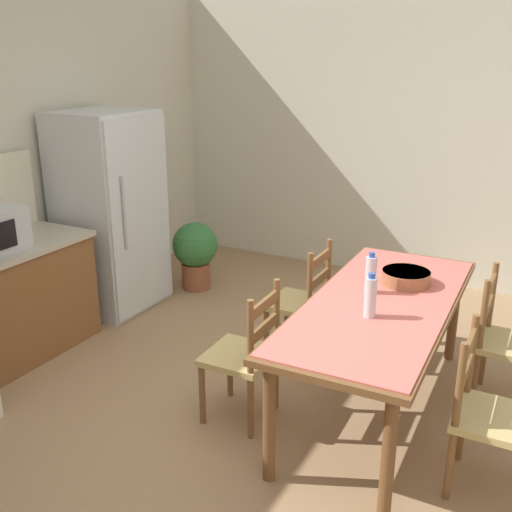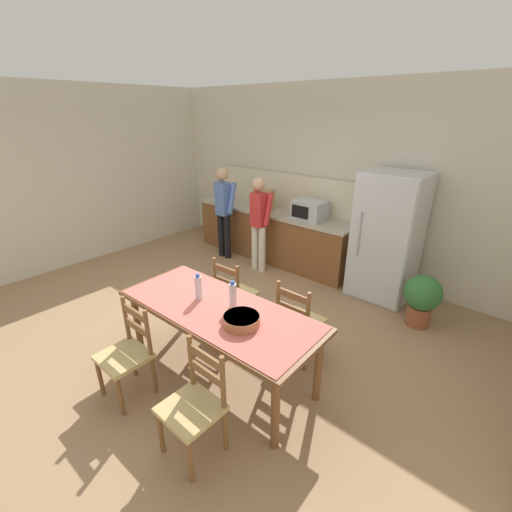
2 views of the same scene
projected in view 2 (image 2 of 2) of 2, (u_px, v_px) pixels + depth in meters
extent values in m
plane|color=#9E7A56|center=(209.00, 327.00, 4.25)|extent=(8.32, 8.32, 0.00)
cube|color=beige|center=(327.00, 179.00, 5.53)|extent=(6.52, 0.12, 2.90)
cube|color=beige|center=(72.00, 178.00, 5.65)|extent=(0.12, 5.20, 2.90)
cube|color=brown|center=(272.00, 236.00, 6.10)|extent=(3.01, 0.62, 0.84)
cube|color=#B2A893|center=(273.00, 212.00, 5.93)|extent=(3.05, 0.66, 0.04)
cube|color=#B7BCC1|center=(244.00, 205.00, 6.34)|extent=(0.52, 0.38, 0.02)
cube|color=beige|center=(284.00, 190.00, 6.02)|extent=(3.01, 0.03, 0.60)
cube|color=silver|center=(387.00, 237.00, 4.68)|extent=(0.80, 0.68, 1.76)
cube|color=silver|center=(377.00, 244.00, 4.43)|extent=(0.77, 0.02, 1.69)
cylinder|color=#A5AAB2|center=(359.00, 234.00, 4.53)|extent=(0.02, 0.02, 0.62)
cube|color=#B2B7BC|center=(310.00, 210.00, 5.39)|extent=(0.50, 0.38, 0.30)
cube|color=black|center=(300.00, 212.00, 5.29)|extent=(0.30, 0.01, 0.19)
cube|color=tan|center=(267.00, 200.00, 5.90)|extent=(0.24, 0.16, 0.36)
cylinder|color=brown|center=(138.00, 323.00, 3.69)|extent=(0.07, 0.07, 0.72)
cylinder|color=brown|center=(275.00, 412.00, 2.60)|extent=(0.07, 0.07, 0.72)
cylinder|color=brown|center=(184.00, 300.00, 4.15)|extent=(0.07, 0.07, 0.72)
cylinder|color=brown|center=(318.00, 367.00, 3.06)|extent=(0.07, 0.07, 0.72)
cube|color=brown|center=(218.00, 310.00, 3.22)|extent=(2.07, 0.89, 0.04)
cube|color=#D1665B|center=(218.00, 308.00, 3.21)|extent=(1.99, 0.86, 0.01)
cylinder|color=silver|center=(198.00, 288.00, 3.32)|extent=(0.07, 0.07, 0.24)
cylinder|color=#2D51B2|center=(198.00, 276.00, 3.26)|extent=(0.04, 0.04, 0.03)
cylinder|color=silver|center=(233.00, 296.00, 3.18)|extent=(0.07, 0.07, 0.24)
cylinder|color=#2D51B2|center=(233.00, 283.00, 3.13)|extent=(0.04, 0.04, 0.03)
cylinder|color=#9E6642|center=(241.00, 320.00, 2.94)|extent=(0.32, 0.32, 0.09)
cylinder|color=#9E6642|center=(241.00, 317.00, 2.93)|extent=(0.31, 0.31, 0.02)
cylinder|color=brown|center=(100.00, 377.00, 3.16)|extent=(0.04, 0.04, 0.41)
cylinder|color=brown|center=(121.00, 397.00, 2.95)|extent=(0.04, 0.04, 0.41)
cylinder|color=brown|center=(133.00, 359.00, 3.40)|extent=(0.04, 0.04, 0.41)
cylinder|color=brown|center=(154.00, 375.00, 3.19)|extent=(0.04, 0.04, 0.41)
cube|color=tan|center=(124.00, 357.00, 3.09)|extent=(0.43, 0.41, 0.04)
cylinder|color=brown|center=(126.00, 318.00, 3.21)|extent=(0.04, 0.04, 0.46)
cylinder|color=brown|center=(148.00, 333.00, 3.00)|extent=(0.04, 0.04, 0.46)
cube|color=brown|center=(135.00, 313.00, 3.06)|extent=(0.36, 0.03, 0.07)
cube|color=brown|center=(137.00, 327.00, 3.12)|extent=(0.36, 0.03, 0.07)
cylinder|color=brown|center=(257.00, 309.00, 4.25)|extent=(0.04, 0.04, 0.41)
cylinder|color=brown|center=(235.00, 299.00, 4.46)|extent=(0.04, 0.04, 0.41)
cylinder|color=brown|center=(238.00, 321.00, 4.01)|extent=(0.04, 0.04, 0.41)
cylinder|color=brown|center=(217.00, 310.00, 4.22)|extent=(0.04, 0.04, 0.41)
cube|color=tan|center=(236.00, 294.00, 4.15)|extent=(0.43, 0.41, 0.04)
cylinder|color=brown|center=(238.00, 285.00, 3.83)|extent=(0.04, 0.04, 0.46)
cylinder|color=brown|center=(215.00, 276.00, 4.04)|extent=(0.04, 0.04, 0.46)
cube|color=brown|center=(226.00, 270.00, 3.88)|extent=(0.36, 0.03, 0.07)
cube|color=brown|center=(226.00, 282.00, 3.94)|extent=(0.36, 0.03, 0.07)
cylinder|color=brown|center=(161.00, 432.00, 2.62)|extent=(0.04, 0.04, 0.41)
cylinder|color=brown|center=(190.00, 461.00, 2.40)|extent=(0.04, 0.04, 0.41)
cylinder|color=brown|center=(195.00, 406.00, 2.86)|extent=(0.04, 0.04, 0.41)
cylinder|color=brown|center=(225.00, 430.00, 2.64)|extent=(0.04, 0.04, 0.41)
cube|color=tan|center=(191.00, 409.00, 2.54)|extent=(0.42, 0.40, 0.04)
cylinder|color=brown|center=(191.00, 360.00, 2.67)|extent=(0.04, 0.04, 0.46)
cylinder|color=brown|center=(223.00, 382.00, 2.45)|extent=(0.04, 0.04, 0.46)
cube|color=brown|center=(205.00, 357.00, 2.51)|extent=(0.36, 0.03, 0.07)
cube|color=brown|center=(206.00, 373.00, 2.57)|extent=(0.36, 0.03, 0.07)
cylinder|color=brown|center=(322.00, 338.00, 3.71)|extent=(0.04, 0.04, 0.41)
cylinder|color=brown|center=(295.00, 325.00, 3.92)|extent=(0.04, 0.04, 0.41)
cylinder|color=brown|center=(305.00, 354.00, 3.47)|extent=(0.04, 0.04, 0.41)
cylinder|color=brown|center=(277.00, 339.00, 3.69)|extent=(0.04, 0.04, 0.41)
cube|color=tan|center=(301.00, 321.00, 3.61)|extent=(0.42, 0.40, 0.04)
cylinder|color=brown|center=(308.00, 314.00, 3.28)|extent=(0.04, 0.04, 0.46)
cylinder|color=brown|center=(278.00, 301.00, 3.50)|extent=(0.04, 0.04, 0.46)
cube|color=brown|center=(293.00, 296.00, 3.34)|extent=(0.36, 0.03, 0.07)
cube|color=brown|center=(292.00, 309.00, 3.40)|extent=(0.36, 0.03, 0.07)
cylinder|color=black|center=(221.00, 235.00, 6.20)|extent=(0.12, 0.12, 0.80)
cylinder|color=black|center=(227.00, 237.00, 6.11)|extent=(0.12, 0.12, 0.80)
cube|color=#5175BC|center=(223.00, 199.00, 5.89)|extent=(0.22, 0.18, 0.56)
sphere|color=tan|center=(222.00, 174.00, 5.72)|extent=(0.21, 0.21, 0.21)
cylinder|color=#5175BC|center=(219.00, 195.00, 6.02)|extent=(0.09, 0.22, 0.54)
cylinder|color=#5175BC|center=(232.00, 198.00, 5.83)|extent=(0.09, 0.22, 0.54)
cylinder|color=silver|center=(255.00, 247.00, 5.69)|extent=(0.11, 0.11, 0.76)
cylinder|color=silver|center=(262.00, 249.00, 5.60)|extent=(0.11, 0.11, 0.76)
cube|color=red|center=(259.00, 210.00, 5.39)|extent=(0.22, 0.18, 0.54)
sphere|color=tan|center=(259.00, 184.00, 5.23)|extent=(0.20, 0.20, 0.20)
cylinder|color=red|center=(254.00, 206.00, 5.51)|extent=(0.09, 0.21, 0.52)
cylinder|color=red|center=(268.00, 209.00, 5.33)|extent=(0.09, 0.21, 0.52)
cylinder|color=brown|center=(418.00, 315.00, 4.26)|extent=(0.28, 0.28, 0.26)
sphere|color=#337038|center=(423.00, 293.00, 4.13)|extent=(0.44, 0.44, 0.44)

